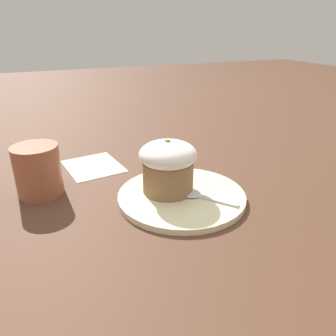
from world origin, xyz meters
The scene contains 6 objects.
ground_plane centered at (0.00, 0.00, 0.00)m, with size 4.00×4.00×0.00m, color #513323.
dessert_plate centered at (0.00, 0.00, 0.01)m, with size 0.24×0.24×0.01m.
carrot_cake centered at (0.02, 0.02, 0.06)m, with size 0.11×0.11×0.10m.
spoon centered at (-0.02, -0.02, 0.01)m, with size 0.10×0.09×0.01m.
coffee_cup centered at (0.13, 0.24, 0.05)m, with size 0.12×0.08×0.10m.
paper_napkin centered at (0.22, 0.12, 0.00)m, with size 0.15×0.13×0.00m.
Camera 1 is at (-0.48, 0.24, 0.30)m, focal length 35.00 mm.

